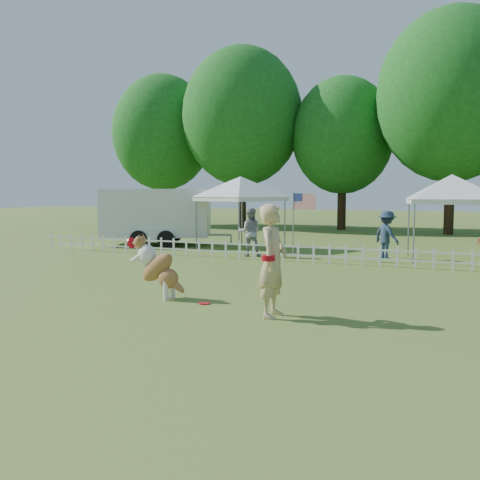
{
  "coord_description": "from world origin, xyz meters",
  "views": [
    {
      "loc": [
        4.29,
        -8.89,
        2.14
      ],
      "look_at": [
        -0.52,
        2.0,
        1.1
      ],
      "focal_mm": 40.0,
      "sensor_mm": 36.0,
      "label": 1
    }
  ],
  "objects": [
    {
      "name": "tree_center_right",
      "position": [
        3.0,
        21.0,
        6.3
      ],
      "size": [
        7.6,
        7.6,
        12.6
      ],
      "primitive_type": null,
      "color": "#175218",
      "rests_on": "ground"
    },
    {
      "name": "tree_left",
      "position": [
        -9.0,
        21.5,
        6.0
      ],
      "size": [
        7.4,
        7.4,
        12.0
      ],
      "primitive_type": null,
      "color": "#175218",
      "rests_on": "ground"
    },
    {
      "name": "flag_pole",
      "position": [
        -1.16,
        7.74,
        1.09
      ],
      "size": [
        0.85,
        0.17,
        2.19
      ],
      "primitive_type": null,
      "rotation": [
        0.0,
        0.0,
        -0.1
      ],
      "color": "gray",
      "rests_on": "ground"
    },
    {
      "name": "handler",
      "position": [
        1.11,
        -0.29,
        0.98
      ],
      "size": [
        0.5,
        0.73,
        1.96
      ],
      "primitive_type": "imported",
      "rotation": [
        0.0,
        0.0,
        1.61
      ],
      "color": "tan",
      "rests_on": "ground"
    },
    {
      "name": "dog",
      "position": [
        -1.6,
        0.3,
        0.64
      ],
      "size": [
        1.26,
        0.52,
        1.27
      ],
      "primitive_type": null,
      "rotation": [
        0.0,
        0.0,
        -0.09
      ],
      "color": "brown",
      "rests_on": "ground"
    },
    {
      "name": "canopy_tent_left",
      "position": [
        -4.07,
        10.07,
        1.37
      ],
      "size": [
        3.47,
        3.47,
        2.73
      ],
      "primitive_type": null,
      "rotation": [
        0.0,
        0.0,
        -0.4
      ],
      "color": "white",
      "rests_on": "ground"
    },
    {
      "name": "spectator_a",
      "position": [
        -2.74,
        7.86,
        0.82
      ],
      "size": [
        0.96,
        0.86,
        1.65
      ],
      "primitive_type": "imported",
      "rotation": [
        0.0,
        0.0,
        3.49
      ],
      "color": "gray",
      "rests_on": "ground"
    },
    {
      "name": "tree_far_left",
      "position": [
        -15.0,
        22.0,
        5.5
      ],
      "size": [
        6.6,
        6.6,
        11.0
      ],
      "primitive_type": null,
      "color": "#175218",
      "rests_on": "ground"
    },
    {
      "name": "cargo_trailer",
      "position": [
        -7.78,
        9.9,
        1.19
      ],
      "size": [
        5.88,
        4.29,
        2.37
      ],
      "primitive_type": null,
      "rotation": [
        0.0,
        0.0,
        0.4
      ],
      "color": "white",
      "rests_on": "ground"
    },
    {
      "name": "tree_center_left",
      "position": [
        -3.0,
        22.5,
        4.9
      ],
      "size": [
        6.0,
        6.0,
        9.8
      ],
      "primitive_type": null,
      "color": "#175218",
      "rests_on": "ground"
    },
    {
      "name": "spectator_b",
      "position": [
        1.65,
        8.9,
        0.79
      ],
      "size": [
        1.16,
        1.11,
        1.59
      ],
      "primitive_type": "imported",
      "rotation": [
        0.0,
        0.0,
        2.43
      ],
      "color": "#24374D",
      "rests_on": "ground"
    },
    {
      "name": "canopy_tent_right",
      "position": [
        3.56,
        9.36,
        1.34
      ],
      "size": [
        3.01,
        3.01,
        2.68
      ],
      "primitive_type": null,
      "rotation": [
        0.0,
        0.0,
        0.18
      ],
      "color": "white",
      "rests_on": "ground"
    },
    {
      "name": "picket_fence",
      "position": [
        0.0,
        7.0,
        0.3
      ],
      "size": [
        22.0,
        0.08,
        0.6
      ],
      "primitive_type": null,
      "color": "silver",
      "rests_on": "ground"
    },
    {
      "name": "frisbee_on_turf",
      "position": [
        -0.48,
        0.19,
        0.01
      ],
      "size": [
        0.25,
        0.25,
        0.02
      ],
      "primitive_type": "cylinder",
      "rotation": [
        0.0,
        0.0,
        0.05
      ],
      "color": "red",
      "rests_on": "ground"
    },
    {
      "name": "ground",
      "position": [
        0.0,
        0.0,
        0.0
      ],
      "size": [
        120.0,
        120.0,
        0.0
      ],
      "primitive_type": "plane",
      "color": "#3E5F1E",
      "rests_on": "ground"
    }
  ]
}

